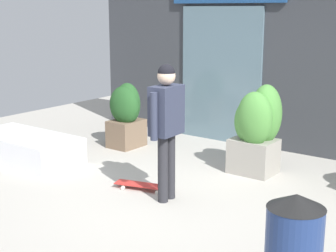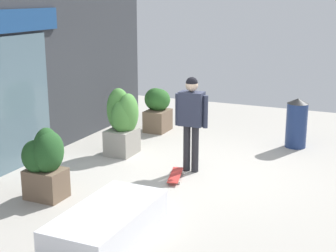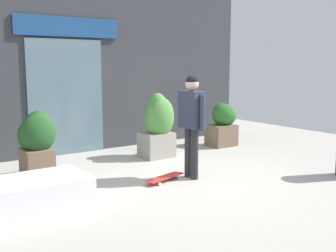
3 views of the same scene
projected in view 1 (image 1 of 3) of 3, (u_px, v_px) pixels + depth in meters
ground_plane at (165, 199)px, 6.47m from camera, size 12.00×12.00×0.00m
building_facade at (274, 39)px, 8.52m from camera, size 7.49×0.31×3.82m
skateboarder at (167, 118)px, 6.21m from camera, size 0.27×0.61×1.74m
skateboard at (143, 185)px, 6.80m from camera, size 0.81×0.39×0.08m
planter_box_right at (126, 112)px, 8.81m from camera, size 0.60×0.63×1.15m
planter_box_mid at (257, 128)px, 7.34m from camera, size 0.67×0.68×1.33m
snow_ledge at (26, 147)px, 8.12m from camera, size 1.87×0.90×0.42m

